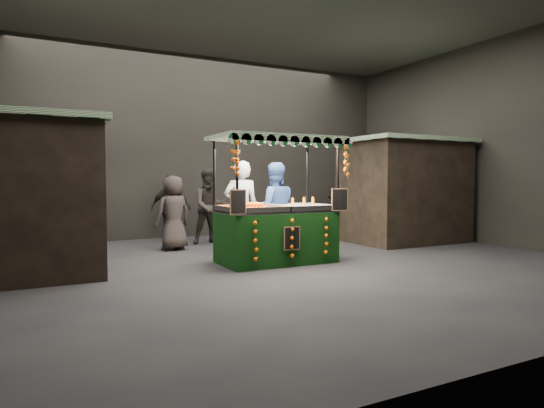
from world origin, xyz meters
TOP-DOWN VIEW (x-y plane):
  - ground at (0.00, 0.00)m, footprint 12.00×12.00m
  - market_hall at (0.00, 0.00)m, footprint 12.10×10.10m
  - neighbour_stall_left at (-4.40, 1.00)m, footprint 3.00×2.20m
  - neighbour_stall_right at (4.40, 1.50)m, footprint 3.00×2.20m
  - juice_stall at (0.11, 0.26)m, footprint 2.46×1.45m
  - vendor_grey at (-0.18, 1.31)m, footprint 0.81×0.64m
  - vendor_blue at (0.46, 1.06)m, footprint 1.11×0.97m
  - shopper_0 at (-3.44, 1.91)m, footprint 0.69×0.47m
  - shopper_1 at (-0.13, 3.34)m, footprint 0.95×0.77m
  - shopper_2 at (-0.88, 4.17)m, footprint 1.08×0.85m
  - shopper_3 at (0.54, 2.85)m, footprint 0.98×1.14m
  - shopper_4 at (-1.22, 2.71)m, footprint 0.92×0.72m
  - shopper_5 at (4.50, 3.86)m, footprint 1.19×1.87m
  - shopper_6 at (2.04, 4.15)m, footprint 0.40×0.58m

SIDE VIEW (x-z plane):
  - ground at x=0.00m, z-range 0.00..0.00m
  - juice_stall at x=0.11m, z-range -0.45..1.93m
  - shopper_6 at x=2.04m, z-range 0.00..1.51m
  - shopper_3 at x=0.54m, z-range 0.00..1.53m
  - shopper_4 at x=-1.22m, z-range 0.00..1.67m
  - shopper_2 at x=-0.88m, z-range 0.00..1.72m
  - shopper_0 at x=-3.44m, z-range 0.00..1.83m
  - shopper_1 at x=-0.13m, z-range 0.00..1.84m
  - shopper_5 at x=4.50m, z-range 0.00..1.92m
  - vendor_blue at x=0.46m, z-range 0.00..1.93m
  - vendor_grey at x=-0.18m, z-range 0.00..1.96m
  - neighbour_stall_left at x=-4.40m, z-range 0.01..2.61m
  - neighbour_stall_right at x=4.40m, z-range 0.01..2.61m
  - market_hall at x=0.00m, z-range 0.86..5.91m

